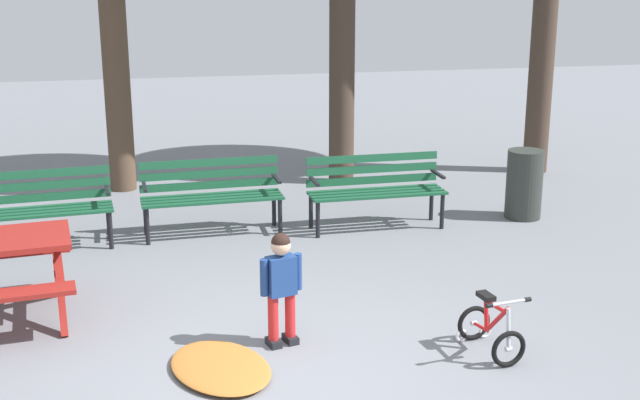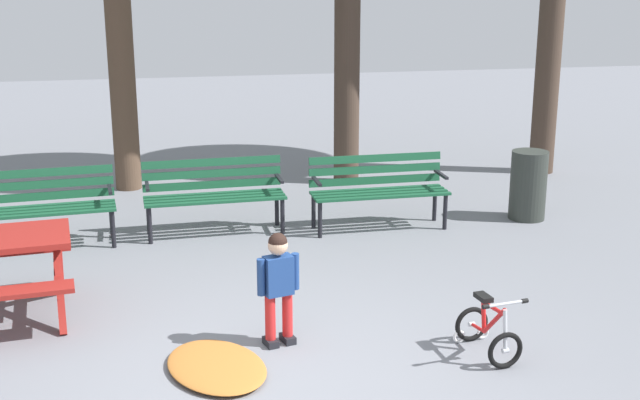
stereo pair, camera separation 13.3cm
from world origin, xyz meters
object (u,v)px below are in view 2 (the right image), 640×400
child_standing (278,281)px  trash_bin (528,185)px  kids_bicycle (488,331)px  park_bench_right (378,185)px  park_bench_far_left (40,202)px  park_bench_left (214,190)px

child_standing → trash_bin: 4.55m
kids_bicycle → park_bench_right: bearing=89.5°
park_bench_far_left → park_bench_left: 1.91m
park_bench_right → trash_bin: size_ratio=1.90×
park_bench_right → child_standing: (-1.63, -2.92, 0.04)m
trash_bin → park_bench_far_left: bearing=179.3°
park_bench_right → trash_bin: (1.88, -0.03, -0.09)m
park_bench_left → park_bench_right: size_ratio=1.01×
park_bench_far_left → park_bench_right: same height
park_bench_left → park_bench_right: same height
kids_bicycle → park_bench_left: bearing=117.3°
park_bench_far_left → trash_bin: 5.69m
park_bench_left → child_standing: 3.12m
park_bench_right → park_bench_left: bearing=174.6°
park_bench_far_left → trash_bin: bearing=-0.7°
park_bench_right → trash_bin: 1.89m
child_standing → kids_bicycle: bearing=-17.8°
kids_bicycle → trash_bin: bearing=60.7°
park_bench_left → kids_bicycle: size_ratio=2.71×
park_bench_left → kids_bicycle: 4.08m
trash_bin → child_standing: bearing=-140.5°
park_bench_left → trash_bin: size_ratio=1.91×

